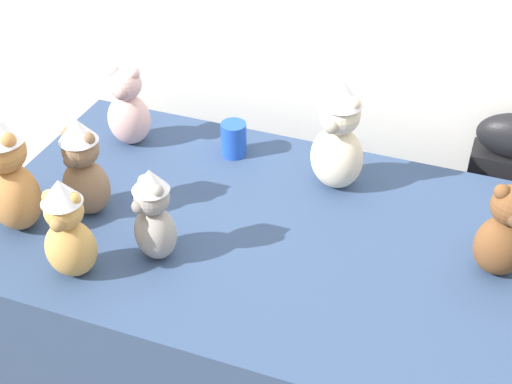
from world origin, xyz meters
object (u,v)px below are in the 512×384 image
object	(u,v)px
teddy_bear_blush	(128,108)
party_cup_blue	(234,139)
teddy_bear_caramel	(9,174)
teddy_bear_mocha	(83,168)
teddy_bear_chestnut	(505,233)
teddy_bear_cream	(338,136)
instrument_case	(498,235)
teddy_bear_ash	(153,215)
display_table	(256,326)
teddy_bear_honey	(67,230)

from	to	relation	value
teddy_bear_blush	party_cup_blue	size ratio (longest dim) A/B	2.44
teddy_bear_caramel	teddy_bear_blush	bearing A→B (deg)	101.87
teddy_bear_mocha	teddy_bear_caramel	xyz separation A→B (m)	(-0.15, -0.12, 0.03)
teddy_bear_blush	teddy_bear_caramel	size ratio (longest dim) A/B	0.76
teddy_bear_blush	teddy_bear_mocha	distance (m)	0.37
teddy_bear_chestnut	teddy_bear_cream	distance (m)	0.54
teddy_bear_chestnut	teddy_bear_blush	bearing A→B (deg)	149.30
teddy_bear_chestnut	party_cup_blue	size ratio (longest dim) A/B	2.46
instrument_case	teddy_bear_cream	xyz separation A→B (m)	(-0.50, -0.34, 0.48)
teddy_bear_ash	party_cup_blue	xyz separation A→B (m)	(0.01, 0.52, -0.08)
display_table	teddy_bear_cream	bearing A→B (deg)	60.96
teddy_bear_mocha	teddy_bear_chestnut	xyz separation A→B (m)	(1.10, 0.15, -0.02)
teddy_bear_blush	teddy_bear_cream	distance (m)	0.68
teddy_bear_honey	teddy_bear_chestnut	xyz separation A→B (m)	(1.00, 0.38, -0.02)
teddy_bear_honey	party_cup_blue	distance (m)	0.68
teddy_bear_blush	party_cup_blue	distance (m)	0.35
teddy_bear_mocha	teddy_bear_blush	bearing A→B (deg)	103.33
teddy_bear_ash	teddy_bear_chestnut	xyz separation A→B (m)	(0.84, 0.25, -0.01)
teddy_bear_chestnut	teddy_bear_cream	world-z (taller)	teddy_bear_cream
teddy_bear_mocha	teddy_bear_chestnut	bearing A→B (deg)	10.93
teddy_bear_mocha	teddy_bear_cream	size ratio (longest dim) A/B	0.87
instrument_case	teddy_bear_honey	size ratio (longest dim) A/B	3.25
instrument_case	party_cup_blue	world-z (taller)	instrument_case
teddy_bear_chestnut	teddy_bear_caramel	distance (m)	1.28
teddy_bear_blush	teddy_bear_caramel	world-z (taller)	teddy_bear_caramel
teddy_bear_honey	teddy_bear_ash	size ratio (longest dim) A/B	1.07
display_table	teddy_bear_mocha	distance (m)	0.72
teddy_bear_ash	teddy_bear_honey	bearing A→B (deg)	-111.45
teddy_bear_mocha	teddy_bear_honey	xyz separation A→B (m)	(0.10, -0.24, -0.01)
teddy_bear_blush	teddy_bear_mocha	xyz separation A→B (m)	(0.06, -0.36, 0.02)
display_table	teddy_bear_ash	distance (m)	0.60
teddy_bear_mocha	teddy_bear_caramel	size ratio (longest dim) A/B	0.85
teddy_bear_mocha	teddy_bear_ash	world-z (taller)	teddy_bear_mocha
teddy_bear_caramel	party_cup_blue	world-z (taller)	teddy_bear_caramel
teddy_bear_caramel	party_cup_blue	distance (m)	0.69
teddy_bear_honey	teddy_bear_cream	bearing A→B (deg)	37.50
teddy_bear_mocha	party_cup_blue	bearing A→B (deg)	60.16
teddy_bear_ash	teddy_bear_blush	bearing A→B (deg)	154.47
teddy_bear_ash	teddy_bear_chestnut	world-z (taller)	same
teddy_bear_caramel	display_table	bearing A→B (deg)	41.36
display_table	teddy_bear_mocha	size ratio (longest dim) A/B	5.11
teddy_bear_cream	party_cup_blue	size ratio (longest dim) A/B	3.16
display_table	teddy_bear_honey	world-z (taller)	teddy_bear_honey
display_table	teddy_bear_mocha	xyz separation A→B (m)	(-0.46, -0.10, 0.54)
teddy_bear_honey	teddy_bear_blush	bearing A→B (deg)	93.22
instrument_case	party_cup_blue	bearing A→B (deg)	-161.23
teddy_bear_cream	teddy_bear_honey	bearing A→B (deg)	-118.90
instrument_case	party_cup_blue	size ratio (longest dim) A/B	8.53
teddy_bear_caramel	teddy_bear_honey	bearing A→B (deg)	-3.18
teddy_bear_caramel	party_cup_blue	xyz separation A→B (m)	(0.42, 0.54, -0.12)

